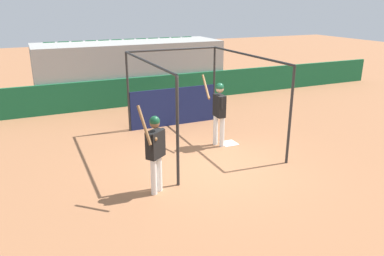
{
  "coord_description": "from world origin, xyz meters",
  "views": [
    {
      "loc": [
        -4.03,
        -7.71,
        3.94
      ],
      "look_at": [
        -0.49,
        0.21,
        1.0
      ],
      "focal_mm": 35.0,
      "sensor_mm": 36.0,
      "label": 1
    }
  ],
  "objects": [
    {
      "name": "player_batter",
      "position": [
        0.77,
        1.18,
        1.11
      ],
      "size": [
        0.53,
        0.89,
        1.98
      ],
      "rotation": [
        0.0,
        0.0,
        1.54
      ],
      "color": "white",
      "rests_on": "ground"
    },
    {
      "name": "bleacher_section",
      "position": [
        -0.0,
        7.69,
        1.19
      ],
      "size": [
        7.6,
        2.4,
        2.4
      ],
      "color": "#9E9E99",
      "rests_on": "ground"
    },
    {
      "name": "player_waiting",
      "position": [
        -1.77,
        -0.77,
        1.04
      ],
      "size": [
        0.61,
        0.67,
        2.0
      ],
      "rotation": [
        0.0,
        0.0,
        -2.53
      ],
      "color": "white",
      "rests_on": "ground"
    },
    {
      "name": "outfield_wall",
      "position": [
        0.0,
        6.43,
        0.56
      ],
      "size": [
        24.0,
        0.12,
        1.12
      ],
      "color": "#196038",
      "rests_on": "ground"
    },
    {
      "name": "batting_cage",
      "position": [
        0.29,
        2.64,
        1.19
      ],
      "size": [
        3.07,
        4.17,
        2.54
      ],
      "color": "#282828",
      "rests_on": "ground"
    },
    {
      "name": "home_plate",
      "position": [
        1.13,
        1.17,
        0.01
      ],
      "size": [
        0.44,
        0.44,
        0.02
      ],
      "color": "white",
      "rests_on": "ground"
    },
    {
      "name": "ground_plane",
      "position": [
        0.0,
        0.0,
        0.0
      ],
      "size": [
        60.0,
        60.0,
        0.0
      ],
      "primitive_type": "plane",
      "color": "#9E6642"
    }
  ]
}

